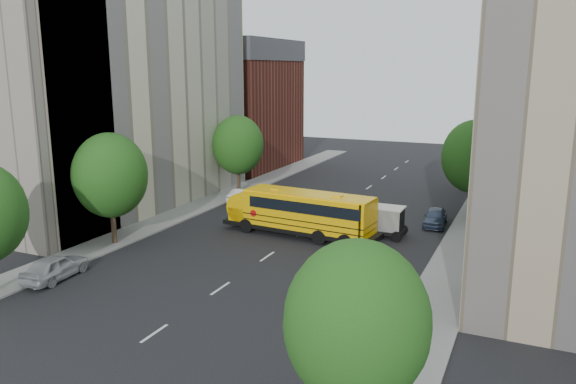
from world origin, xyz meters
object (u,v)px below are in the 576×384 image
Objects in this scene: street_tree_1 at (110,175)px; parked_car_1 at (243,195)px; parked_car_5 at (473,177)px; safari_truck at (369,219)px; street_tree_5 at (487,144)px; street_tree_3 at (357,323)px; street_tree_4 at (474,157)px; parked_car_3 at (376,323)px; school_bus at (299,211)px; parked_car_0 at (55,267)px; street_tree_2 at (238,145)px; parked_car_4 at (435,217)px.

street_tree_1 is 2.00× the size of parked_car_1.
street_tree_1 is 38.59m from parked_car_5.
street_tree_1 is 18.79m from safari_truck.
street_tree_3 is at bearing -90.00° from street_tree_5.
street_tree_5 is (22.00, 30.00, -0.25)m from street_tree_1.
safari_truck is 1.35× the size of parked_car_1.
street_tree_5 is at bearing 90.00° from street_tree_4.
parked_car_3 is at bearing -92.22° from street_tree_5.
street_tree_4 reaches higher than school_bus.
street_tree_4 is at bearing 49.68° from school_bus.
parked_car_0 is at bearing 179.52° from parked_car_3.
parked_car_1 is at bearing 129.14° from parked_car_3.
street_tree_4 reaches higher than street_tree_5.
parked_car_0 reaches higher than parked_car_3.
street_tree_4 reaches higher than street_tree_2.
safari_truck is at bearing -137.35° from parked_car_4.
safari_truck is at bearing 31.61° from street_tree_1.
street_tree_2 is 20.60m from parked_car_4.
parked_car_4 is at bearing 47.67° from safari_truck.
street_tree_4 reaches higher than parked_car_4.
school_bus is (-10.98, -22.77, -2.80)m from street_tree_5.
street_tree_3 is at bearing -74.45° from safari_truck.
street_tree_1 is 8.01m from parked_car_0.
street_tree_2 is at bearing -91.20° from parked_car_0.
parked_car_4 is (-0.80, 20.27, -0.04)m from parked_car_3.
street_tree_1 reaches higher than parked_car_3.
street_tree_5 is 1.90× the size of parked_car_1.
school_bus is at bearing 123.60° from parked_car_3.
street_tree_2 reaches higher than street_tree_3.
parked_car_4 is (19.80, 14.08, -4.26)m from street_tree_1.
street_tree_1 is 1.94× the size of parked_car_4.
safari_truck is 1.26× the size of parked_car_5.
parked_car_1 is (-19.80, 28.93, -3.80)m from street_tree_3.
street_tree_3 is at bearing -32.47° from street_tree_1.
school_bus is at bearing -151.96° from safari_truck.
street_tree_4 is at bearing 84.75° from parked_car_3.
street_tree_2 is 25.05m from parked_car_0.
street_tree_3 reaches higher than parked_car_4.
safari_truck is (-6.32, -20.35, -3.50)m from street_tree_5.
street_tree_4 is (22.00, 18.00, 0.12)m from street_tree_1.
street_tree_5 is 25.21m from parked_car_1.
street_tree_4 is 20.52m from parked_car_1.
safari_truck is at bearing -127.13° from street_tree_4.
parked_car_4 is (8.78, 6.85, -1.21)m from school_bus.
street_tree_4 reaches higher than parked_car_5.
street_tree_5 reaches higher than parked_car_3.
street_tree_2 is 5.63m from parked_car_1.
street_tree_3 is at bearing -81.78° from parked_car_3.
parked_car_4 is (-2.20, 28.08, -3.76)m from street_tree_3.
parked_car_1 is 0.97× the size of parked_car_4.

